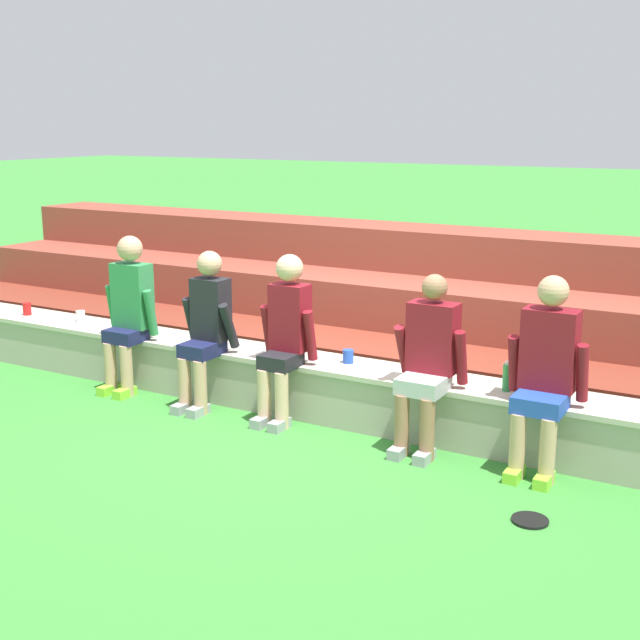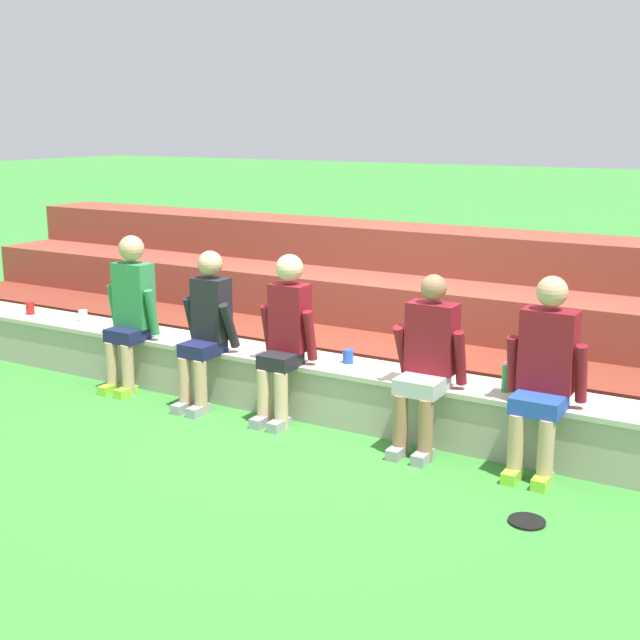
{
  "view_description": "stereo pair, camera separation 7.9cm",
  "coord_description": "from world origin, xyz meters",
  "px_view_note": "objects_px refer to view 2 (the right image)",
  "views": [
    {
      "loc": [
        3.4,
        -5.64,
        2.42
      ],
      "look_at": [
        0.04,
        0.24,
        0.82
      ],
      "focal_mm": 47.54,
      "sensor_mm": 36.0,
      "label": 1
    },
    {
      "loc": [
        3.47,
        -5.6,
        2.42
      ],
      "look_at": [
        0.04,
        0.24,
        0.82
      ],
      "focal_mm": 47.54,
      "sensor_mm": 36.0,
      "label": 2
    }
  ],
  "objects_px": {
    "person_right_of_center": "(427,360)",
    "person_far_right": "(544,371)",
    "person_center": "(285,334)",
    "person_left_of_center": "(206,326)",
    "plastic_cup_left_end": "(83,316)",
    "plastic_cup_middle": "(348,356)",
    "plastic_cup_right_end": "(30,308)",
    "person_far_left": "(130,308)",
    "water_bottle_near_left": "(506,378)",
    "frisbee": "(527,521)"
  },
  "relations": [
    {
      "from": "person_center",
      "to": "water_bottle_near_left",
      "type": "bearing_deg",
      "value": 6.82
    },
    {
      "from": "person_left_of_center",
      "to": "plastic_cup_middle",
      "type": "relative_size",
      "value": 12.03
    },
    {
      "from": "plastic_cup_left_end",
      "to": "frisbee",
      "type": "bearing_deg",
      "value": -12.76
    },
    {
      "from": "person_left_of_center",
      "to": "person_far_left",
      "type": "bearing_deg",
      "value": 178.05
    },
    {
      "from": "person_far_right",
      "to": "person_center",
      "type": "bearing_deg",
      "value": -179.81
    },
    {
      "from": "person_right_of_center",
      "to": "plastic_cup_left_end",
      "type": "bearing_deg",
      "value": 175.68
    },
    {
      "from": "person_far_left",
      "to": "person_left_of_center",
      "type": "relative_size",
      "value": 1.05
    },
    {
      "from": "plastic_cup_middle",
      "to": "plastic_cup_left_end",
      "type": "xyz_separation_m",
      "value": [
        -2.99,
        -0.01,
        -0.0
      ]
    },
    {
      "from": "water_bottle_near_left",
      "to": "frisbee",
      "type": "bearing_deg",
      "value": -64.06
    },
    {
      "from": "person_right_of_center",
      "to": "water_bottle_near_left",
      "type": "bearing_deg",
      "value": 22.65
    },
    {
      "from": "water_bottle_near_left",
      "to": "plastic_cup_right_end",
      "type": "relative_size",
      "value": 1.75
    },
    {
      "from": "plastic_cup_left_end",
      "to": "person_right_of_center",
      "type": "bearing_deg",
      "value": -4.32
    },
    {
      "from": "person_far_right",
      "to": "water_bottle_near_left",
      "type": "xyz_separation_m",
      "value": [
        -0.33,
        0.21,
        -0.16
      ]
    },
    {
      "from": "person_center",
      "to": "plastic_cup_right_end",
      "type": "relative_size",
      "value": 10.7
    },
    {
      "from": "person_right_of_center",
      "to": "person_far_right",
      "type": "bearing_deg",
      "value": 1.12
    },
    {
      "from": "frisbee",
      "to": "person_left_of_center",
      "type": "bearing_deg",
      "value": 165.75
    },
    {
      "from": "plastic_cup_right_end",
      "to": "frisbee",
      "type": "xyz_separation_m",
      "value": [
        5.55,
        -1.04,
        -0.53
      ]
    },
    {
      "from": "water_bottle_near_left",
      "to": "plastic_cup_middle",
      "type": "bearing_deg",
      "value": 176.72
    },
    {
      "from": "person_left_of_center",
      "to": "person_right_of_center",
      "type": "height_order",
      "value": "person_left_of_center"
    },
    {
      "from": "person_right_of_center",
      "to": "person_center",
      "type": "bearing_deg",
      "value": 179.55
    },
    {
      "from": "person_far_left",
      "to": "plastic_cup_right_end",
      "type": "bearing_deg",
      "value": 171.58
    },
    {
      "from": "water_bottle_near_left",
      "to": "plastic_cup_middle",
      "type": "distance_m",
      "value": 1.36
    },
    {
      "from": "water_bottle_near_left",
      "to": "plastic_cup_left_end",
      "type": "bearing_deg",
      "value": 179.15
    },
    {
      "from": "person_right_of_center",
      "to": "water_bottle_near_left",
      "type": "relative_size",
      "value": 5.87
    },
    {
      "from": "person_far_left",
      "to": "person_center",
      "type": "relative_size",
      "value": 1.03
    },
    {
      "from": "water_bottle_near_left",
      "to": "frisbee",
      "type": "height_order",
      "value": "water_bottle_near_left"
    },
    {
      "from": "person_far_left",
      "to": "frisbee",
      "type": "bearing_deg",
      "value": -11.56
    },
    {
      "from": "plastic_cup_right_end",
      "to": "plastic_cup_middle",
      "type": "xyz_separation_m",
      "value": [
        3.69,
        0.07,
        -0.01
      ]
    },
    {
      "from": "person_left_of_center",
      "to": "water_bottle_near_left",
      "type": "bearing_deg",
      "value": 5.74
    },
    {
      "from": "frisbee",
      "to": "person_far_right",
      "type": "bearing_deg",
      "value": 101.84
    },
    {
      "from": "person_far_right",
      "to": "plastic_cup_right_end",
      "type": "distance_m",
      "value": 5.39
    },
    {
      "from": "plastic_cup_right_end",
      "to": "plastic_cup_left_end",
      "type": "height_order",
      "value": "plastic_cup_right_end"
    },
    {
      "from": "person_right_of_center",
      "to": "person_far_right",
      "type": "xyz_separation_m",
      "value": [
        0.87,
        0.02,
        0.04
      ]
    },
    {
      "from": "plastic_cup_middle",
      "to": "person_far_right",
      "type": "bearing_deg",
      "value": -9.56
    },
    {
      "from": "person_center",
      "to": "plastic_cup_left_end",
      "type": "height_order",
      "value": "person_center"
    },
    {
      "from": "plastic_cup_left_end",
      "to": "frisbee",
      "type": "distance_m",
      "value": 5.01
    },
    {
      "from": "water_bottle_near_left",
      "to": "person_far_left",
      "type": "bearing_deg",
      "value": -176.23
    },
    {
      "from": "person_center",
      "to": "person_right_of_center",
      "type": "relative_size",
      "value": 1.04
    },
    {
      "from": "water_bottle_near_left",
      "to": "plastic_cup_left_end",
      "type": "xyz_separation_m",
      "value": [
        -4.35,
        0.06,
        -0.05
      ]
    },
    {
      "from": "water_bottle_near_left",
      "to": "plastic_cup_left_end",
      "type": "relative_size",
      "value": 2.06
    },
    {
      "from": "plastic_cup_middle",
      "to": "person_center",
      "type": "bearing_deg",
      "value": -145.61
    },
    {
      "from": "person_right_of_center",
      "to": "plastic_cup_right_end",
      "type": "distance_m",
      "value": 4.52
    },
    {
      "from": "person_right_of_center",
      "to": "plastic_cup_right_end",
      "type": "bearing_deg",
      "value": 177.03
    },
    {
      "from": "person_right_of_center",
      "to": "person_far_right",
      "type": "distance_m",
      "value": 0.87
    },
    {
      "from": "person_left_of_center",
      "to": "water_bottle_near_left",
      "type": "height_order",
      "value": "person_left_of_center"
    },
    {
      "from": "person_far_left",
      "to": "plastic_cup_left_end",
      "type": "relative_size",
      "value": 12.96
    },
    {
      "from": "person_left_of_center",
      "to": "plastic_cup_right_end",
      "type": "distance_m",
      "value": 2.51
    },
    {
      "from": "person_far_left",
      "to": "person_left_of_center",
      "type": "height_order",
      "value": "person_far_left"
    },
    {
      "from": "person_center",
      "to": "plastic_cup_middle",
      "type": "bearing_deg",
      "value": 34.39
    },
    {
      "from": "person_right_of_center",
      "to": "person_far_left",
      "type": "bearing_deg",
      "value": -179.93
    }
  ]
}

